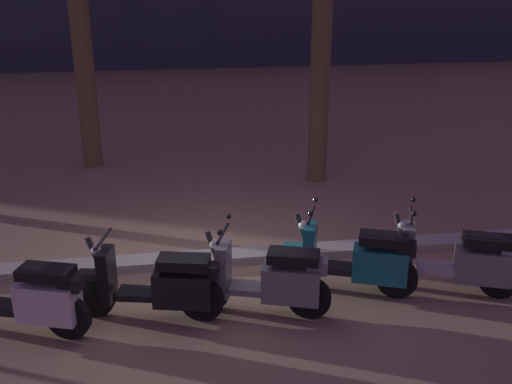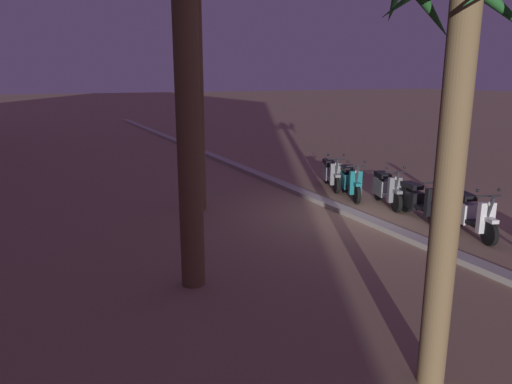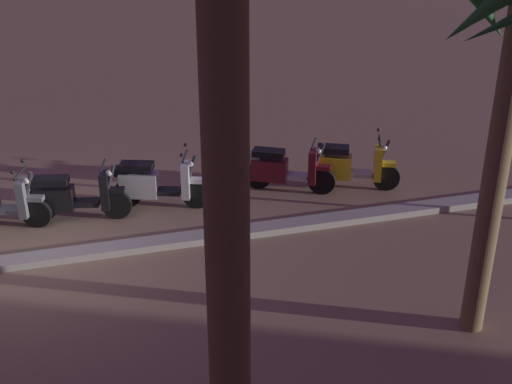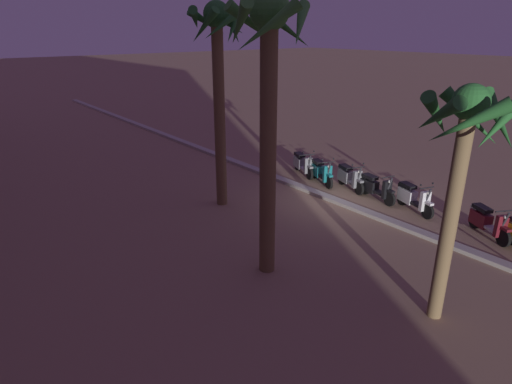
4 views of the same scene
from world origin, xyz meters
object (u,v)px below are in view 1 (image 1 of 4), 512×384
(scooter_teal_last_in_row, at_px, (358,260))
(scooter_black_second_in_line, at_px, (159,285))
(scooter_grey_mid_rear, at_px, (270,280))
(scooter_white_mid_front, at_px, (26,298))
(scooter_grey_tail_end, at_px, (459,261))

(scooter_teal_last_in_row, bearing_deg, scooter_black_second_in_line, -174.60)
(scooter_black_second_in_line, relative_size, scooter_grey_mid_rear, 1.07)
(scooter_black_second_in_line, height_order, scooter_teal_last_in_row, scooter_teal_last_in_row)
(scooter_black_second_in_line, height_order, scooter_grey_mid_rear, scooter_grey_mid_rear)
(scooter_white_mid_front, bearing_deg, scooter_black_second_in_line, 3.99)
(scooter_white_mid_front, xyz_separation_m, scooter_teal_last_in_row, (3.97, 0.34, -0.01))
(scooter_teal_last_in_row, bearing_deg, scooter_grey_tail_end, -9.02)
(scooter_grey_mid_rear, bearing_deg, scooter_grey_tail_end, 3.17)
(scooter_black_second_in_line, relative_size, scooter_teal_last_in_row, 1.04)
(scooter_grey_tail_end, bearing_deg, scooter_white_mid_front, -178.49)
(scooter_white_mid_front, distance_m, scooter_black_second_in_line, 1.48)
(scooter_grey_mid_rear, distance_m, scooter_teal_last_in_row, 1.24)
(scooter_black_second_in_line, distance_m, scooter_grey_mid_rear, 1.31)
(scooter_black_second_in_line, relative_size, scooter_grey_tail_end, 1.02)
(scooter_grey_mid_rear, bearing_deg, scooter_black_second_in_line, 175.58)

